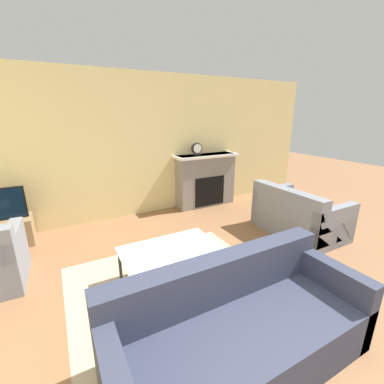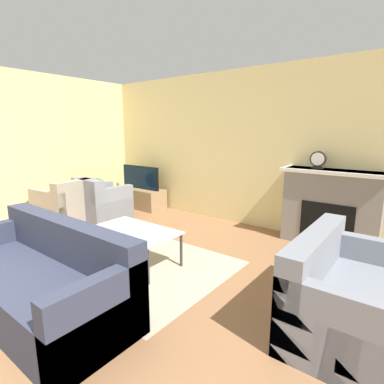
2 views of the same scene
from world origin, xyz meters
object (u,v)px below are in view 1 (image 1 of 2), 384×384
Objects in this scene: mantel_clock at (197,149)px; coffee_table at (170,251)px; couch_loveseat at (297,217)px; couch_sectional at (239,331)px.

coffee_table is at bearing -126.27° from mantel_clock.
coffee_table is (-2.43, -0.19, 0.12)m from couch_loveseat.
couch_sectional is at bearing -114.17° from mantel_clock.
mantel_clock is at bearing 65.83° from couch_sectional.
couch_loveseat is (2.37, 1.42, 0.00)m from couch_sectional.
couch_loveseat is at bearing 4.56° from coffee_table.
couch_sectional reaches higher than coffee_table.
coffee_table is at bearing 92.98° from couch_sectional.
coffee_table is (-0.06, 1.22, 0.12)m from couch_sectional.
mantel_clock is (1.58, 2.15, 0.85)m from coffee_table.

